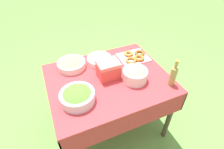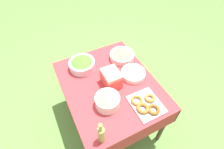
% 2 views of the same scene
% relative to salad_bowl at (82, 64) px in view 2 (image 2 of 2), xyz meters
% --- Properties ---
extents(ground_plane, '(14.00, 14.00, 0.00)m').
position_rel_salad_bowl_xyz_m(ground_plane, '(0.35, 0.17, -0.82)').
color(ground_plane, '#609342').
extents(picnic_table, '(1.16, 0.94, 0.76)m').
position_rel_salad_bowl_xyz_m(picnic_table, '(0.35, 0.17, -0.16)').
color(picnic_table, '#B73338').
rests_on(picnic_table, ground_plane).
extents(salad_bowl, '(0.29, 0.29, 0.12)m').
position_rel_salad_bowl_xyz_m(salad_bowl, '(0.00, 0.00, 0.00)').
color(salad_bowl, silver).
rests_on(salad_bowl, picnic_table).
extents(pasta_bowl, '(0.23, 0.23, 0.14)m').
position_rel_salad_bowl_xyz_m(pasta_bowl, '(0.57, 0.04, 0.01)').
color(pasta_bowl, silver).
rests_on(pasta_bowl, picnic_table).
extents(donut_platter, '(0.33, 0.29, 0.05)m').
position_rel_salad_bowl_xyz_m(donut_platter, '(0.74, 0.36, -0.04)').
color(donut_platter, silver).
rests_on(donut_platter, picnic_table).
extents(plate_stack, '(0.26, 0.26, 0.06)m').
position_rel_salad_bowl_xyz_m(plate_stack, '(0.36, 0.45, -0.03)').
color(plate_stack, white).
rests_on(plate_stack, picnic_table).
extents(olive_oil_bottle, '(0.06, 0.06, 0.27)m').
position_rel_salad_bowl_xyz_m(olive_oil_bottle, '(0.85, -0.15, 0.05)').
color(olive_oil_bottle, '#998E4C').
rests_on(olive_oil_bottle, picnic_table).
extents(bread_bowl, '(0.29, 0.29, 0.09)m').
position_rel_salad_bowl_xyz_m(bread_bowl, '(0.06, 0.48, -0.01)').
color(bread_bowl, silver).
rests_on(bread_bowl, picnic_table).
extents(cooler_box, '(0.21, 0.17, 0.18)m').
position_rel_salad_bowl_xyz_m(cooler_box, '(0.36, 0.19, 0.03)').
color(cooler_box, '#E04C42').
rests_on(cooler_box, picnic_table).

